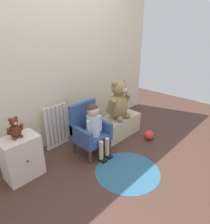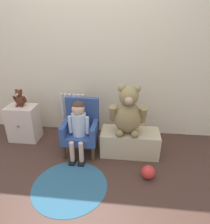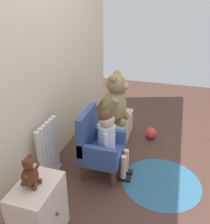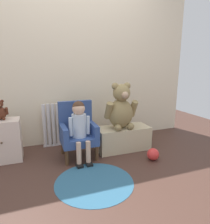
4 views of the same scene
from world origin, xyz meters
name	(u,v)px [view 4 (image 4 of 4)]	position (x,y,z in m)	size (l,w,h in m)	color
ground_plane	(94,179)	(0.00, 0.00, 0.00)	(6.00, 6.00, 0.00)	#462D24
back_wall	(69,60)	(0.00, 1.16, 1.20)	(3.80, 0.05, 2.40)	beige
radiator	(56,125)	(-0.25, 1.03, 0.30)	(0.37, 0.05, 0.61)	silver
small_dresser	(3,141)	(-0.89, 0.77, 0.25)	(0.40, 0.30, 0.50)	beige
child_armchair	(78,131)	(-0.03, 0.60, 0.32)	(0.42, 0.39, 0.69)	#314A84
child_figure	(79,123)	(-0.03, 0.48, 0.46)	(0.25, 0.35, 0.72)	silver
low_bench	(123,138)	(0.59, 0.59, 0.16)	(0.71, 0.33, 0.31)	#C0B08B
large_teddy_bear	(121,108)	(0.55, 0.57, 0.57)	(0.44, 0.31, 0.60)	olive
small_teddy_bear	(0,111)	(-0.89, 0.79, 0.61)	(0.17, 0.12, 0.23)	#502617
floor_rug	(94,182)	(-0.02, -0.06, 0.00)	(0.77, 0.77, 0.01)	#2C5C7A
toy_ball	(153,154)	(0.79, 0.16, 0.07)	(0.15, 0.15, 0.15)	red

